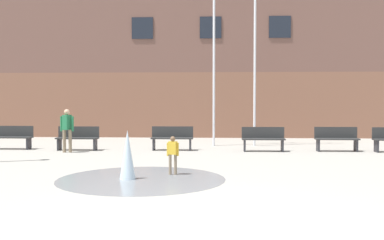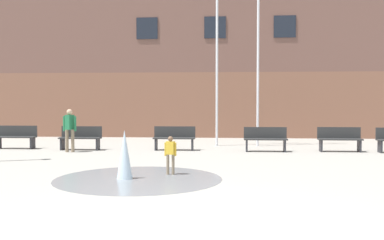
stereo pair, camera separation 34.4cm
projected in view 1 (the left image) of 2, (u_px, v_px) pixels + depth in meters
name	position (u px, v px, depth m)	size (l,w,h in m)	color
ground_plane	(196.00, 228.00, 6.66)	(100.00, 100.00, 0.00)	#9E998E
library_building	(211.00, 69.00, 25.93)	(36.00, 6.05, 7.49)	brown
splash_fountain	(133.00, 165.00, 10.81)	(4.06, 4.06, 1.19)	gray
park_bench_far_left	(12.00, 137.00, 17.62)	(1.60, 0.44, 0.91)	#28282D
park_bench_left_of_flagpoles	(78.00, 138.00, 17.23)	(1.60, 0.44, 0.91)	#28282D
park_bench_center	(172.00, 138.00, 17.23)	(1.60, 0.44, 0.91)	#28282D
park_bench_under_right_flagpole	(263.00, 139.00, 16.83)	(1.60, 0.44, 0.91)	#28282D
park_bench_near_trashcan	(337.00, 139.00, 16.86)	(1.60, 0.44, 0.91)	#28282D
adult_near_bench	(67.00, 127.00, 16.43)	(0.50, 0.38, 1.59)	#89755B
child_in_fountain	(173.00, 152.00, 11.44)	(0.31, 0.18, 0.99)	#89755B
flagpole_left	(215.00, 38.00, 18.81)	(0.80, 0.10, 8.56)	silver
flagpole_right	(256.00, 39.00, 18.72)	(0.80, 0.10, 8.49)	silver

